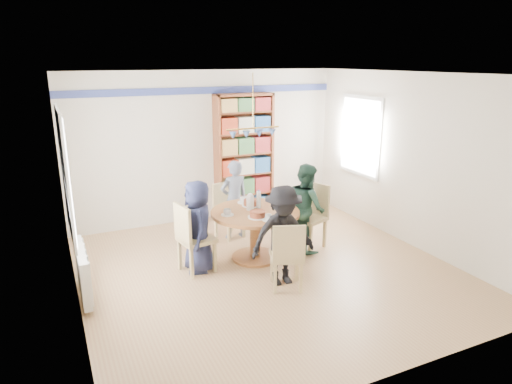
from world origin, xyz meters
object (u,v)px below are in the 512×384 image
chair_far (227,207)px  person_far (234,200)px  dining_table (255,223)px  radiator (83,271)px  chair_right (312,212)px  person_left (198,226)px  person_right (306,207)px  bookshelf (244,157)px  chair_left (191,235)px  person_near (283,236)px  chair_near (287,254)px

chair_far → person_far: person_far is taller
dining_table → radiator: bearing=-176.6°
chair_right → person_left: size_ratio=0.78×
chair_right → person_right: size_ratio=0.74×
dining_table → chair_far: (-0.05, 1.03, -0.05)m
chair_right → person_right: 0.21m
radiator → dining_table: bearing=3.4°
bookshelf → person_left: bearing=-128.7°
chair_right → person_left: (-1.90, -0.08, 0.10)m
chair_left → person_left: (0.12, 0.04, 0.10)m
bookshelf → radiator: bearing=-146.4°
chair_far → person_near: bearing=-88.6°
radiator → person_far: bearing=23.2°
chair_far → person_near: 1.89m
person_right → person_far: person_right is taller
radiator → chair_left: 1.44m
person_far → radiator: bearing=19.1°
bookshelf → chair_left: bearing=-130.2°
person_near → chair_near: bearing=-96.5°
dining_table → chair_right: size_ratio=1.28×
chair_left → person_right: person_right is taller
chair_left → person_right: (1.86, 0.05, 0.13)m
chair_far → person_left: bearing=-128.6°
person_right → chair_left: bearing=95.3°
person_far → person_near: person_near is taller
person_far → person_near: bearing=84.4°
person_far → bookshelf: (0.61, 0.98, 0.47)m
chair_left → bookshelf: (1.65, 1.95, 0.57)m
person_far → person_near: (-0.04, -1.77, 0.01)m
radiator → chair_left: size_ratio=1.00×
person_far → chair_left: bearing=38.7°
person_far → bookshelf: bearing=-125.8°
dining_table → chair_left: 1.00m
dining_table → person_near: 0.87m
chair_far → person_left: size_ratio=0.70×
chair_right → chair_near: bearing=-133.4°
chair_far → person_far: (0.09, -0.11, 0.15)m
person_left → chair_left: bearing=-65.0°
person_right → radiator: bearing=96.3°
dining_table → chair_far: chair_far is taller
chair_right → person_near: person_near is taller
chair_far → chair_left: bearing=-131.4°
dining_table → chair_left: bearing=-177.1°
dining_table → person_left: 0.88m
person_right → person_near: bearing=138.5°
person_left → person_far: 1.31m
person_left → person_near: person_near is taller
chair_left → chair_right: (2.02, 0.12, 0.01)m
person_far → person_right: bearing=127.9°
person_right → person_left: bearing=94.2°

